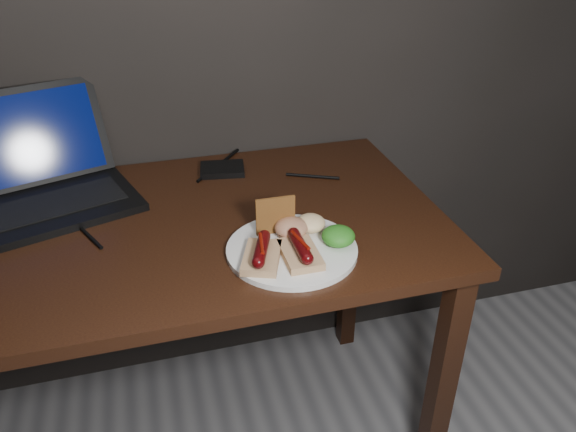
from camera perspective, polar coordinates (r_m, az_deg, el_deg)
The scene contains 11 objects.
desk at distance 1.34m, azimuth -14.85°, elevation -4.52°, with size 1.40×0.70×0.75m.
laptop at distance 1.45m, azimuth -24.06°, elevation 3.19°, with size 0.48×0.44×0.25m.
hard_drive at distance 1.51m, azimuth -6.69°, elevation 4.74°, with size 0.11×0.09×0.02m, color black.
desk_cables at distance 1.41m, azimuth -14.47°, elevation 1.79°, with size 0.92×0.43×0.01m.
plate at distance 1.17m, azimuth 0.39°, elevation -3.44°, with size 0.27×0.27×0.01m, color silver.
bread_sausage_left at distance 1.11m, azimuth -2.70°, elevation -3.84°, with size 0.11×0.13×0.04m.
bread_sausage_center at distance 1.12m, azimuth 1.25°, elevation -3.51°, with size 0.07×0.12×0.04m.
crispbread at distance 1.19m, azimuth -1.28°, elevation 0.06°, with size 0.09×0.01×0.09m, color brown.
salad_greens at distance 1.17m, azimuth 5.14°, elevation -2.04°, with size 0.07×0.07×0.04m, color #1B5410.
salsa_mound at distance 1.19m, azimuth 0.35°, elevation -1.19°, with size 0.07×0.07×0.04m, color maroon.
coleslaw_mound at distance 1.21m, azimuth 2.31°, elevation -0.73°, with size 0.06×0.06×0.04m, color beige.
Camera 1 is at (0.05, 0.27, 1.40)m, focal length 35.00 mm.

